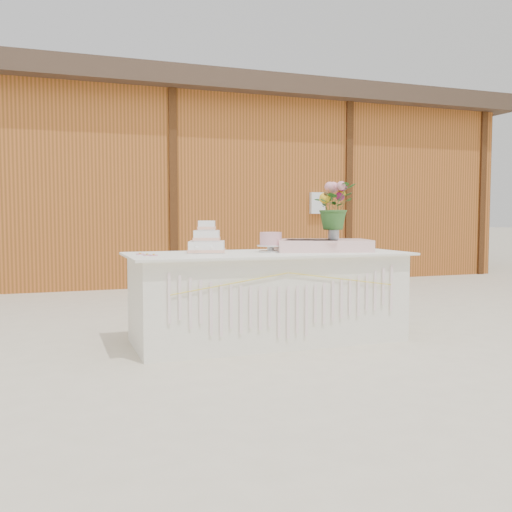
# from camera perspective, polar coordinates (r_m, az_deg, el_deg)

# --- Properties ---
(ground) EXTENTS (80.00, 80.00, 0.00)m
(ground) POSITION_cam_1_polar(r_m,az_deg,el_deg) (5.02, 1.17, -8.45)
(ground) COLOR beige
(ground) RESTS_ON ground
(barn) EXTENTS (12.60, 4.60, 3.30)m
(barn) POSITION_cam_1_polar(r_m,az_deg,el_deg) (10.73, -10.51, 7.10)
(barn) COLOR #AE5924
(barn) RESTS_ON ground
(cake_table) EXTENTS (2.40, 1.00, 0.77)m
(cake_table) POSITION_cam_1_polar(r_m,az_deg,el_deg) (4.95, 1.20, -4.08)
(cake_table) COLOR white
(cake_table) RESTS_ON ground
(wedding_cake) EXTENTS (0.39, 0.39, 0.28)m
(wedding_cake) POSITION_cam_1_polar(r_m,az_deg,el_deg) (4.87, -4.94, 1.41)
(wedding_cake) COLOR white
(wedding_cake) RESTS_ON cake_table
(pink_cake_stand) EXTENTS (0.24, 0.24, 0.17)m
(pink_cake_stand) POSITION_cam_1_polar(r_m,az_deg,el_deg) (4.96, 1.48, 1.51)
(pink_cake_stand) COLOR silver
(pink_cake_stand) RESTS_ON cake_table
(satin_runner) EXTENTS (0.92, 0.67, 0.10)m
(satin_runner) POSITION_cam_1_polar(r_m,az_deg,el_deg) (5.12, 6.62, 1.06)
(satin_runner) COLOR beige
(satin_runner) RESTS_ON cake_table
(flower_vase) EXTENTS (0.10, 0.10, 0.14)m
(flower_vase) POSITION_cam_1_polar(r_m,az_deg,el_deg) (5.16, 7.75, 2.41)
(flower_vase) COLOR #B5B5BA
(flower_vase) RESTS_ON satin_runner
(bouquet) EXTENTS (0.47, 0.44, 0.42)m
(bouquet) POSITION_cam_1_polar(r_m,az_deg,el_deg) (5.16, 7.78, 5.49)
(bouquet) COLOR #326428
(bouquet) RESTS_ON flower_vase
(loose_flowers) EXTENTS (0.23, 0.35, 0.02)m
(loose_flowers) POSITION_cam_1_polar(r_m,az_deg,el_deg) (4.71, -10.78, 0.23)
(loose_flowers) COLOR pink
(loose_flowers) RESTS_ON cake_table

